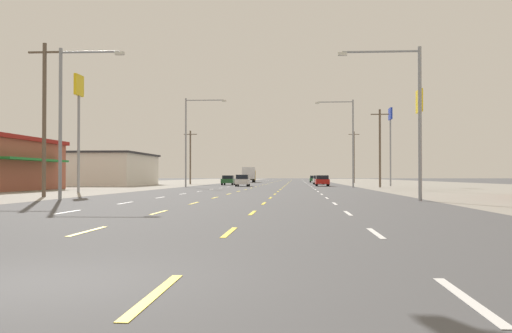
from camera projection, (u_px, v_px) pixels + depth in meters
The scene contains 23 objects.
ground_plane at pixel (269, 187), 73.19m from camera, with size 572.00×572.00×0.00m, color #4C4C4F.
lot_apron_left at pixel (76, 187), 74.89m from camera, with size 28.00×440.00×0.01m, color gray.
lot_apron_right at pixel (473, 187), 71.48m from camera, with size 28.00×440.00×0.01m, color gray.
lane_markings at pixel (279, 183), 111.59m from camera, with size 10.64×227.60×0.01m.
signal_span_wire at pixel (173, 47), 17.08m from camera, with size 27.28×0.53×8.95m.
hatchback_inner_left_nearest at pixel (243, 180), 77.32m from camera, with size 1.72×3.90×1.54m.
sedan_far_right_near at pixel (322, 181), 79.14m from camera, with size 1.80×4.50×1.46m.
sedan_far_left_mid at pixel (228, 180), 89.01m from camera, with size 1.80×4.50×1.46m.
sedan_far_right_midfar at pixel (319, 180), 96.09m from camera, with size 1.80×4.50×1.46m.
sedan_far_right_far at pixel (314, 179), 123.97m from camera, with size 1.80×4.50×1.46m.
box_truck_far_left_farther at pixel (249, 174), 126.26m from camera, with size 2.40×7.20×3.23m.
storefront_left_row_2 at pixel (104, 169), 87.27m from camera, with size 12.86×18.49×4.76m.
pole_sign_left_row_1 at pixel (79, 106), 48.87m from camera, with size 0.24×1.73×9.80m.
pole_sign_right_row_1 at pixel (419, 114), 53.69m from camera, with size 0.24×2.13×9.26m.
pole_sign_right_row_2 at pixel (390, 128), 79.54m from camera, with size 0.24×2.14×10.57m.
streetlight_left_row_0 at pixel (67, 111), 33.69m from camera, with size 3.81×0.26×8.72m.
streetlight_right_row_0 at pixel (410, 109), 32.36m from camera, with size 4.60×0.26×8.51m.
streetlight_left_row_1 at pixel (190, 135), 71.87m from camera, with size 5.08×0.26×10.90m.
streetlight_right_row_1 at pixel (349, 137), 70.54m from camera, with size 4.63×0.26×10.54m.
utility_pole_left_row_0 at pixel (44, 117), 38.60m from camera, with size 2.20×0.26×10.12m.
utility_pole_right_row_1 at pixel (380, 147), 70.91m from camera, with size 2.20×0.26×9.43m.
utility_pole_left_row_2 at pixel (190, 156), 97.23m from camera, with size 2.20×0.26×8.88m.
utility_pole_right_row_3 at pixel (354, 156), 119.53m from camera, with size 2.20×0.26×10.45m.
Camera 1 is at (3.37, -7.16, 1.36)m, focal length 41.28 mm.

